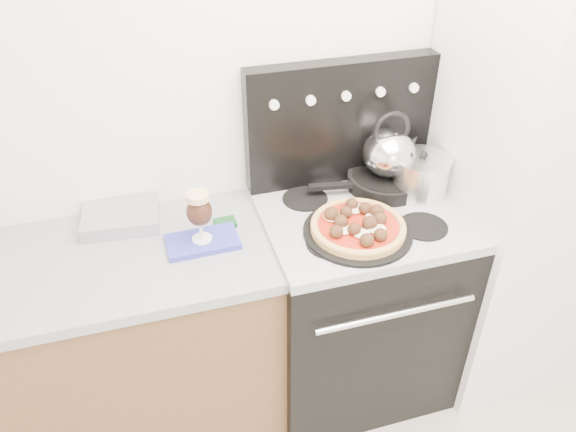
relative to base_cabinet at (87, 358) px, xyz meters
name	(u,v)px	position (x,y,z in m)	size (l,w,h in m)	color
room_shell	(494,314)	(1.02, -0.91, 0.82)	(3.52, 3.01, 2.52)	beige
base_cabinet	(87,358)	(0.00, 0.00, 0.00)	(1.45, 0.60, 0.86)	brown
countertop	(60,270)	(0.00, 0.00, 0.45)	(1.48, 0.63, 0.04)	#95959D
stove_body	(354,304)	(1.10, -0.02, 0.01)	(0.76, 0.65, 0.88)	black
cooktop	(362,217)	(1.10, -0.02, 0.47)	(0.76, 0.65, 0.04)	#ADADB2
backguard	(340,122)	(1.10, 0.25, 0.74)	(0.76, 0.08, 0.50)	black
fridge	(526,182)	(1.80, -0.05, 0.52)	(0.64, 0.68, 1.90)	silver
foil_sheet	(121,218)	(0.22, 0.19, 0.50)	(0.28, 0.20, 0.06)	silver
oven_mitt	(203,242)	(0.49, -0.02, 0.48)	(0.26, 0.15, 0.02)	#343CB2
beer_glass	(200,217)	(0.49, -0.02, 0.59)	(0.09, 0.09, 0.20)	black
pizza_pan	(358,232)	(1.04, -0.14, 0.50)	(0.40, 0.40, 0.01)	black
pizza	(358,225)	(1.04, -0.14, 0.53)	(0.34, 0.34, 0.05)	#D48C43
skillet	(386,180)	(1.27, 0.12, 0.52)	(0.31, 0.31, 0.06)	black
tea_kettle	(389,149)	(1.27, 0.12, 0.66)	(0.21, 0.21, 0.23)	silver
stock_pot	(420,177)	(1.37, 0.04, 0.57)	(0.21, 0.21, 0.15)	silver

